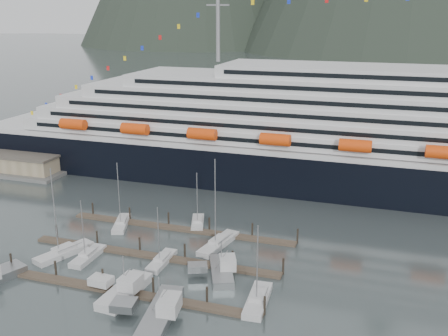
% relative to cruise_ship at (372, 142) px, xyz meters
% --- Properties ---
extents(ground, '(1600.00, 1600.00, 0.00)m').
position_rel_cruise_ship_xyz_m(ground, '(-30.03, -54.94, -12.04)').
color(ground, '#404B4B').
rests_on(ground, ground).
extents(cruise_ship, '(210.00, 30.40, 50.30)m').
position_rel_cruise_ship_xyz_m(cruise_ship, '(0.00, 0.00, 0.00)').
color(cruise_ship, black).
rests_on(cruise_ship, ground).
extents(warehouse, '(46.00, 20.00, 5.80)m').
position_rel_cruise_ship_xyz_m(warehouse, '(-102.03, -12.94, -9.79)').
color(warehouse, '#595956').
rests_on(warehouse, ground).
extents(dock_near, '(48.18, 2.28, 3.20)m').
position_rel_cruise_ship_xyz_m(dock_near, '(-34.95, -64.89, -11.73)').
color(dock_near, '#4F4032').
rests_on(dock_near, ground).
extents(dock_mid, '(48.18, 2.28, 3.20)m').
position_rel_cruise_ship_xyz_m(dock_mid, '(-34.95, -51.89, -11.73)').
color(dock_mid, '#4F4032').
rests_on(dock_mid, ground).
extents(dock_far, '(48.18, 2.28, 3.20)m').
position_rel_cruise_ship_xyz_m(dock_far, '(-34.95, -38.89, -11.73)').
color(dock_far, '#4F4032').
rests_on(dock_far, ground).
extents(sailboat_a, '(2.63, 8.89, 11.92)m').
position_rel_cruise_ship_xyz_m(sailboat_a, '(-45.77, -56.12, -11.63)').
color(sailboat_a, silver).
rests_on(sailboat_a, ground).
extents(sailboat_b, '(6.78, 11.61, 17.44)m').
position_rel_cruise_ship_xyz_m(sailboat_b, '(-50.70, -56.27, -11.58)').
color(sailboat_b, silver).
rests_on(sailboat_b, ground).
extents(sailboat_c, '(2.41, 8.74, 11.30)m').
position_rel_cruise_ship_xyz_m(sailboat_c, '(-32.37, -53.60, -11.64)').
color(sailboat_c, silver).
rests_on(sailboat_c, ground).
extents(sailboat_d, '(5.00, 12.17, 18.02)m').
position_rel_cruise_ship_xyz_m(sailboat_d, '(-25.06, -43.71, -11.58)').
color(sailboat_d, silver).
rests_on(sailboat_d, ground).
extents(sailboat_e, '(5.44, 9.87, 14.39)m').
position_rel_cruise_ship_xyz_m(sailboat_e, '(-47.44, -40.77, -11.62)').
color(sailboat_e, silver).
rests_on(sailboat_e, ground).
extents(sailboat_f, '(4.96, 8.69, 12.09)m').
position_rel_cruise_ship_xyz_m(sailboat_f, '(-32.50, -35.41, -11.63)').
color(sailboat_f, silver).
rests_on(sailboat_f, ground).
extents(sailboat_h, '(3.59, 10.34, 13.86)m').
position_rel_cruise_ship_xyz_m(sailboat_h, '(-12.75, -61.15, -11.60)').
color(sailboat_h, silver).
rests_on(sailboat_h, ground).
extents(trawler_b, '(8.88, 11.65, 7.46)m').
position_rel_cruise_ship_xyz_m(trawler_b, '(-33.38, -65.35, -11.10)').
color(trawler_b, silver).
rests_on(trawler_b, ground).
extents(trawler_c, '(10.51, 14.74, 7.33)m').
position_rel_cruise_ship_xyz_m(trawler_c, '(-25.42, -69.49, -11.11)').
color(trawler_c, gray).
rests_on(trawler_c, ground).
extents(trawler_e, '(9.34, 11.13, 6.89)m').
position_rel_cruise_ship_xyz_m(trawler_e, '(-21.06, -54.31, -11.15)').
color(trawler_e, gray).
rests_on(trawler_e, ground).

